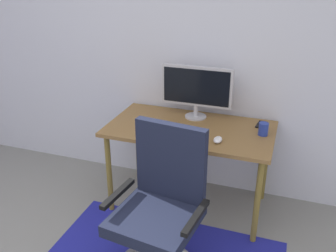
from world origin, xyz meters
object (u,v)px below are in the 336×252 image
desk (190,136)px  coffee_cup (263,129)px  keyboard (175,137)px  monitor (197,88)px  computer_mouse (218,140)px  cell_phone (261,125)px  office_chair (160,219)px

desk → coffee_cup: size_ratio=13.40×
keyboard → coffee_cup: 0.67m
desk → monitor: 0.39m
computer_mouse → monitor: bearing=124.7°
keyboard → coffee_cup: size_ratio=4.42×
cell_phone → desk: bearing=-149.5°
computer_mouse → coffee_cup: (0.30, 0.23, 0.03)m
coffee_cup → desk: bearing=-175.7°
coffee_cup → office_chair: size_ratio=0.10×
computer_mouse → office_chair: bearing=-111.2°
desk → computer_mouse: (0.26, -0.19, 0.09)m
monitor → coffee_cup: size_ratio=6.04×
desk → office_chair: office_chair is taller
desk → computer_mouse: computer_mouse is taller
office_chair → coffee_cup: bearing=64.4°
monitor → keyboard: (-0.03, -0.44, -0.25)m
monitor → coffee_cup: (0.57, -0.17, -0.21)m
computer_mouse → cell_phone: 0.49m
computer_mouse → office_chair: (-0.23, -0.59, -0.33)m
desk → monitor: monitor is taller
keyboard → coffee_cup: (0.61, 0.27, 0.04)m
coffee_cup → office_chair: office_chair is taller
desk → monitor: size_ratio=2.22×
computer_mouse → desk: bearing=144.4°
computer_mouse → cell_phone: computer_mouse is taller
desk → coffee_cup: (0.56, 0.04, 0.12)m
monitor → office_chair: bearing=-87.4°
keyboard → computer_mouse: (0.31, 0.05, 0.01)m
coffee_cup → cell_phone: (-0.03, 0.18, -0.04)m
monitor → computer_mouse: size_ratio=5.64×
desk → cell_phone: bearing=22.9°
computer_mouse → office_chair: 0.72m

